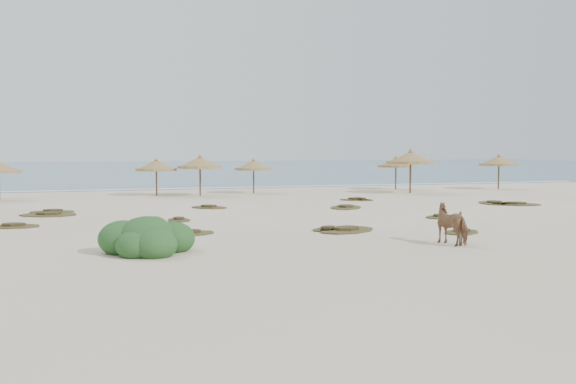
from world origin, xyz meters
name	(u,v)px	position (x,y,z in m)	size (l,w,h in m)	color
ground	(304,229)	(0.00, 0.00, 0.00)	(160.00, 160.00, 0.00)	beige
ocean	(145,168)	(0.00, 75.00, 0.00)	(200.00, 100.00, 0.01)	#275675
foam_line	(197,188)	(0.00, 26.00, 0.00)	(70.00, 0.60, 0.01)	white
palapa_2	(200,163)	(-1.03, 18.40, 2.15)	(3.58, 3.58, 2.78)	brown
palapa_3	(156,166)	(-3.76, 19.43, 1.96)	(3.29, 3.29, 2.53)	brown
palapa_4	(254,166)	(2.91, 19.63, 1.92)	(3.45, 3.45, 2.48)	brown
palapa_5	(396,163)	(14.20, 20.34, 2.01)	(3.04, 3.04, 2.59)	brown
palapa_6	(411,158)	(13.35, 16.43, 2.43)	(3.75, 3.75, 3.13)	brown
palapa_7	(499,161)	(21.94, 18.44, 2.13)	(3.01, 3.01, 2.75)	brown
horse	(453,224)	(3.46, -5.16, 0.68)	(0.73, 1.60, 1.35)	#8D5E40
fence_post_near	(460,229)	(3.52, -5.47, 0.55)	(0.08, 0.08, 1.11)	#615948
bush	(148,239)	(-6.34, -4.04, 0.43)	(2.92, 2.57, 1.31)	#2F5E28
scrub_0	(13,226)	(-10.95, 4.01, 0.05)	(2.35, 1.76, 0.16)	#4F4522
scrub_1	(48,214)	(-9.87, 8.28, 0.05)	(3.05, 2.40, 0.16)	#4F4522
scrub_2	(179,220)	(-4.30, 4.31, 0.05)	(1.12, 1.55, 0.16)	#4F4522
scrub_3	(346,207)	(4.88, 7.59, 0.05)	(2.64, 2.90, 0.16)	#4F4522
scrub_4	(440,217)	(7.21, 2.03, 0.05)	(2.04, 1.84, 0.16)	#4F4522
scrub_5	(494,203)	(13.92, 7.49, 0.05)	(2.30, 2.90, 0.16)	#4F4522
scrub_6	(53,212)	(-9.75, 9.66, 0.05)	(2.33, 1.69, 0.16)	#4F4522
scrub_7	(360,199)	(7.58, 11.94, 0.05)	(1.91, 2.14, 0.16)	#4F4522
scrub_9	(347,230)	(1.37, -1.02, 0.05)	(3.12, 2.81, 0.16)	#4F4522
scrub_10	(354,199)	(7.27, 12.02, 0.05)	(2.12, 1.86, 0.16)	#4F4522
scrub_11	(189,233)	(-4.52, -0.17, 0.05)	(2.21, 1.72, 0.16)	#4F4522
scrub_12	(462,232)	(5.26, -2.83, 0.05)	(2.01, 1.83, 0.16)	#4F4522
scrub_13	(209,207)	(-2.00, 9.73, 0.05)	(2.41, 2.39, 0.16)	#4F4522
scrub_14	(328,229)	(0.78, -0.61, 0.05)	(1.76, 1.52, 0.16)	#4F4522
scrub_15	(516,204)	(14.63, 6.52, 0.05)	(3.16, 2.77, 0.16)	#4F4522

